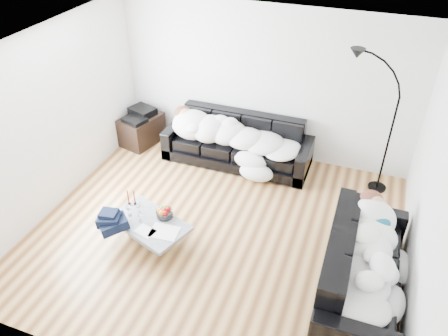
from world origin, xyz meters
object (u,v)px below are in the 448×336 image
(wine_glass_c, at_px, (140,217))
(av_cabinet, at_px, (142,129))
(sleeper_right, at_px, (368,254))
(shoes, at_px, (351,281))
(wine_glass_b, at_px, (129,210))
(sofa_right, at_px, (364,267))
(fruit_bowl, at_px, (165,212))
(sleeper_back, at_px, (237,131))
(coffee_table, at_px, (150,230))
(stereo, at_px, (140,114))
(sofa_back, at_px, (237,141))
(floor_lamp, at_px, (390,135))
(wine_glass_a, at_px, (139,208))
(candle_left, at_px, (128,198))
(candle_right, at_px, (134,198))

(wine_glass_c, xyz_separation_m, av_cabinet, (-1.24, 2.27, -0.13))
(sleeper_right, bearing_deg, shoes, 49.08)
(wine_glass_b, bearing_deg, sofa_right, 0.71)
(sleeper_right, distance_m, wine_glass_c, 2.93)
(av_cabinet, bearing_deg, fruit_bowl, -39.81)
(sleeper_back, xyz_separation_m, coffee_table, (-0.50, -2.18, -0.47))
(sleeper_back, bearing_deg, wine_glass_b, -110.75)
(sofa_right, height_order, sleeper_right, sleeper_right)
(coffee_table, bearing_deg, stereo, 121.19)
(sofa_right, relative_size, wine_glass_c, 13.46)
(sleeper_right, height_order, shoes, sleeper_right)
(sofa_right, xyz_separation_m, wine_glass_b, (-3.11, -0.04, -0.02))
(sofa_back, height_order, wine_glass_b, sofa_back)
(coffee_table, relative_size, wine_glass_b, 5.82)
(sleeper_back, height_order, sleeper_right, sleeper_right)
(sofa_right, bearing_deg, sleeper_right, -180.00)
(floor_lamp, bearing_deg, sleeper_right, -90.23)
(sofa_right, distance_m, wine_glass_a, 3.01)
(shoes, relative_size, av_cabinet, 0.57)
(fruit_bowl, bearing_deg, wine_glass_b, -162.42)
(sofa_right, distance_m, shoes, 0.40)
(shoes, bearing_deg, wine_glass_c, -164.63)
(stereo, bearing_deg, candle_left, -47.60)
(candle_right, bearing_deg, coffee_table, -36.32)
(sofa_back, xyz_separation_m, sleeper_back, (0.00, -0.05, 0.22))
(wine_glass_c, bearing_deg, floor_lamp, 37.87)
(candle_left, xyz_separation_m, stereo, (-0.92, 2.01, 0.16))
(sleeper_right, relative_size, stereo, 4.09)
(wine_glass_b, bearing_deg, sleeper_back, 69.25)
(wine_glass_c, xyz_separation_m, shoes, (2.82, 0.18, -0.34))
(sofa_back, bearing_deg, wine_glass_b, -110.32)
(stereo, bearing_deg, sofa_right, -9.76)
(sofa_right, relative_size, stereo, 4.78)
(sofa_right, xyz_separation_m, sleeper_back, (-2.30, 2.11, 0.21))
(wine_glass_c, bearing_deg, sleeper_right, 1.85)
(wine_glass_a, xyz_separation_m, shoes, (2.91, 0.03, -0.35))
(wine_glass_c, relative_size, candle_left, 0.64)
(fruit_bowl, relative_size, candle_right, 1.01)
(wine_glass_b, bearing_deg, stereo, 115.27)
(candle_right, bearing_deg, av_cabinet, 116.80)
(sleeper_back, relative_size, coffee_table, 1.97)
(sofa_right, height_order, av_cabinet, sofa_right)
(wine_glass_a, distance_m, wine_glass_b, 0.14)
(candle_right, bearing_deg, fruit_bowl, -9.63)
(sofa_right, distance_m, wine_glass_b, 3.11)
(sofa_back, height_order, floor_lamp, floor_lamp)
(sleeper_right, height_order, wine_glass_c, sleeper_right)
(coffee_table, distance_m, wine_glass_c, 0.26)
(sofa_back, xyz_separation_m, shoes, (2.20, -2.08, -0.36))
(wine_glass_b, distance_m, shoes, 3.04)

